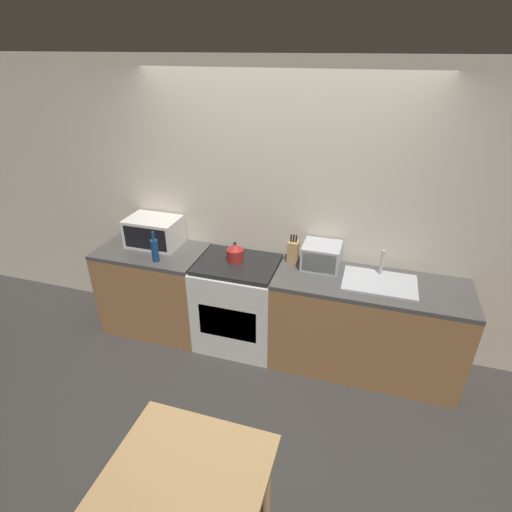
{
  "coord_description": "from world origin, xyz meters",
  "views": [
    {
      "loc": [
        0.8,
        -2.27,
        2.66
      ],
      "look_at": [
        -0.09,
        0.62,
        1.05
      ],
      "focal_mm": 28.0,
      "sensor_mm": 36.0,
      "label": 1
    }
  ],
  "objects_px": {
    "microwave": "(154,232)",
    "toaster_oven": "(321,256)",
    "bottle": "(155,250)",
    "dining_table": "(185,490)",
    "stove_range": "(238,303)",
    "kettle": "(235,252)"
  },
  "relations": [
    {
      "from": "microwave",
      "to": "toaster_oven",
      "type": "distance_m",
      "value": 1.64
    },
    {
      "from": "microwave",
      "to": "bottle",
      "type": "bearing_deg",
      "value": -59.37
    },
    {
      "from": "bottle",
      "to": "dining_table",
      "type": "distance_m",
      "value": 2.08
    },
    {
      "from": "stove_range",
      "to": "dining_table",
      "type": "xyz_separation_m",
      "value": [
        0.38,
        -1.92,
        0.19
      ]
    },
    {
      "from": "kettle",
      "to": "dining_table",
      "type": "relative_size",
      "value": 0.23
    },
    {
      "from": "bottle",
      "to": "toaster_oven",
      "type": "bearing_deg",
      "value": 12.76
    },
    {
      "from": "microwave",
      "to": "toaster_oven",
      "type": "bearing_deg",
      "value": 0.98
    },
    {
      "from": "microwave",
      "to": "dining_table",
      "type": "relative_size",
      "value": 0.61
    },
    {
      "from": "bottle",
      "to": "kettle",
      "type": "bearing_deg",
      "value": 17.92
    },
    {
      "from": "stove_range",
      "to": "kettle",
      "type": "bearing_deg",
      "value": 132.21
    },
    {
      "from": "stove_range",
      "to": "bottle",
      "type": "xyz_separation_m",
      "value": [
        -0.72,
        -0.19,
        0.57
      ]
    },
    {
      "from": "bottle",
      "to": "microwave",
      "type": "bearing_deg",
      "value": 120.63
    },
    {
      "from": "stove_range",
      "to": "kettle",
      "type": "xyz_separation_m",
      "value": [
        -0.03,
        0.04,
        0.53
      ]
    },
    {
      "from": "microwave",
      "to": "dining_table",
      "type": "xyz_separation_m",
      "value": [
        1.28,
        -2.03,
        -0.4
      ]
    },
    {
      "from": "stove_range",
      "to": "kettle",
      "type": "relative_size",
      "value": 4.75
    },
    {
      "from": "stove_range",
      "to": "toaster_oven",
      "type": "bearing_deg",
      "value": 10.94
    },
    {
      "from": "kettle",
      "to": "toaster_oven",
      "type": "bearing_deg",
      "value": 7.95
    },
    {
      "from": "bottle",
      "to": "toaster_oven",
      "type": "distance_m",
      "value": 1.5
    },
    {
      "from": "bottle",
      "to": "dining_table",
      "type": "bearing_deg",
      "value": -57.39
    },
    {
      "from": "stove_range",
      "to": "kettle",
      "type": "distance_m",
      "value": 0.54
    },
    {
      "from": "microwave",
      "to": "bottle",
      "type": "relative_size",
      "value": 1.72
    },
    {
      "from": "bottle",
      "to": "stove_range",
      "type": "bearing_deg",
      "value": 14.6
    }
  ]
}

